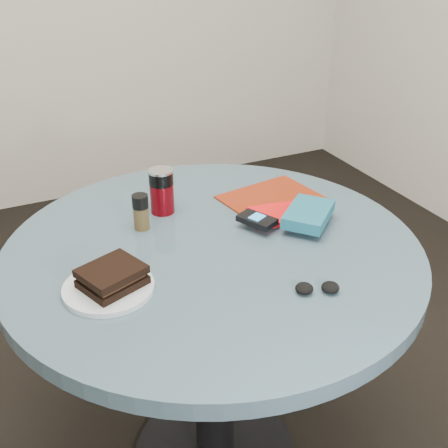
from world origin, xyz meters
name	(u,v)px	position (x,y,z in m)	size (l,w,h in m)	color
table	(213,300)	(0.00, 0.00, 0.59)	(1.00, 1.00, 0.75)	black
plate	(109,288)	(-0.27, -0.08, 0.76)	(0.19, 0.19, 0.01)	silver
sandwich	(112,276)	(-0.26, -0.08, 0.78)	(0.15, 0.14, 0.04)	black
soda_can	(162,191)	(-0.05, 0.21, 0.81)	(0.08, 0.08, 0.12)	#5B040B
pepper_grinder	(141,212)	(-0.13, 0.15, 0.80)	(0.05, 0.05, 0.09)	#4A3C20
magazine	(271,198)	(0.25, 0.16, 0.75)	(0.26, 0.19, 0.00)	maroon
red_book	(282,214)	(0.22, 0.05, 0.76)	(0.16, 0.11, 0.01)	red
novel	(308,214)	(0.26, -0.02, 0.78)	(0.15, 0.10, 0.03)	#17576E
mp3_player	(257,220)	(0.13, 0.02, 0.78)	(0.09, 0.11, 0.02)	black
headphones	(317,288)	(0.12, -0.27, 0.76)	(0.10, 0.07, 0.02)	black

